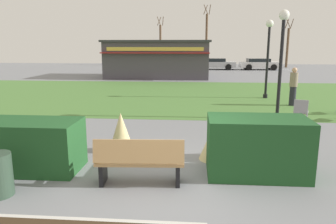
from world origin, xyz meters
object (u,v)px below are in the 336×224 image
object	(u,v)px
cafe_chair_center	(301,110)
parked_car_west_slot	(169,63)
parked_car_east_slot	(259,64)
park_bench	(140,161)
lamppost_mid	(282,51)
lamppost_far	(268,49)
parked_car_center_slot	(215,63)
tree_center_bg	(206,39)
tree_right_bg	(160,44)
food_kiosk	(158,59)
person_strolling	(293,86)
tree_left_bg	(288,47)

from	to	relation	value
cafe_chair_center	parked_car_west_slot	distance (m)	25.57
cafe_chair_center	parked_car_east_slot	world-z (taller)	parked_car_east_slot
park_bench	lamppost_mid	bearing A→B (deg)	56.00
lamppost_mid	lamppost_far	distance (m)	4.73
parked_car_center_slot	tree_center_bg	world-z (taller)	tree_center_bg
lamppost_mid	parked_car_west_slot	bearing A→B (deg)	103.88
parked_car_west_slot	tree_right_bg	distance (m)	8.16
lamppost_mid	food_kiosk	distance (m)	16.25
park_bench	tree_center_bg	world-z (taller)	tree_center_bg
parked_car_east_slot	tree_right_bg	world-z (taller)	tree_right_bg
food_kiosk	tree_center_bg	xyz separation A→B (m)	(4.45, 14.10, 1.82)
food_kiosk	person_strolling	size ratio (longest dim) A/B	5.02
lamppost_far	tree_center_bg	size ratio (longest dim) A/B	0.52
park_bench	parked_car_center_slot	bearing A→B (deg)	83.68
park_bench	person_strolling	world-z (taller)	person_strolling
food_kiosk	parked_car_east_slot	xyz separation A→B (m)	(9.98, 8.72, -0.87)
parked_car_west_slot	tree_center_bg	bearing A→B (deg)	51.71
food_kiosk	parked_car_west_slot	bearing A→B (deg)	88.69
tree_right_bg	tree_center_bg	bearing A→B (deg)	-21.15
parked_car_west_slot	food_kiosk	bearing A→B (deg)	-91.31
park_bench	parked_car_center_slot	distance (m)	30.00
lamppost_mid	tree_right_bg	world-z (taller)	tree_right_bg
food_kiosk	parked_car_center_slot	world-z (taller)	food_kiosk
tree_left_bg	park_bench	bearing A→B (deg)	-109.46
lamppost_mid	person_strolling	size ratio (longest dim) A/B	2.28
park_bench	tree_right_bg	distance (m)	37.74
lamppost_mid	parked_car_west_slot	xyz separation A→B (m)	(-5.87, 23.77, -1.80)
lamppost_mid	cafe_chair_center	world-z (taller)	lamppost_mid
lamppost_far	tree_center_bg	world-z (taller)	tree_center_bg
tree_left_bg	tree_right_bg	distance (m)	15.88
parked_car_center_slot	parked_car_east_slot	size ratio (longest dim) A/B	0.99
cafe_chair_center	tree_center_bg	bearing A→B (deg)	94.05
food_kiosk	cafe_chair_center	bearing A→B (deg)	-67.69
tree_right_bg	tree_center_bg	distance (m)	6.43
food_kiosk	parked_car_center_slot	distance (m)	10.24
tree_right_bg	tree_left_bg	bearing A→B (deg)	-14.07
lamppost_mid	tree_left_bg	xyz separation A→B (m)	(7.81, 27.60, -0.01)
person_strolling	parked_car_center_slot	bearing A→B (deg)	165.69
parked_car_west_slot	parked_car_center_slot	size ratio (longest dim) A/B	1.00
lamppost_mid	lamppost_far	bearing A→B (deg)	83.13
parked_car_east_slot	lamppost_far	bearing A→B (deg)	-99.93
lamppost_mid	parked_car_east_slot	world-z (taller)	lamppost_mid
food_kiosk	tree_right_bg	xyz separation A→B (m)	(-1.52, 16.41, 1.24)
tree_right_bg	lamppost_far	bearing A→B (deg)	-73.04
lamppost_far	parked_car_west_slot	distance (m)	20.21
person_strolling	tree_center_bg	size ratio (longest dim) A/B	0.23
tree_right_bg	parked_car_west_slot	bearing A→B (deg)	-77.36
lamppost_far	person_strolling	size ratio (longest dim) A/B	2.28
parked_car_west_slot	parked_car_east_slot	xyz separation A→B (m)	(9.78, -0.00, 0.00)
lamppost_far	tree_center_bg	xyz separation A→B (m)	(-2.19, 24.45, 0.89)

